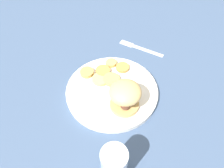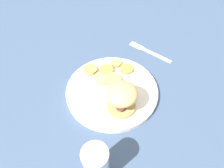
{
  "view_description": "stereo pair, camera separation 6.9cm",
  "coord_description": "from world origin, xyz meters",
  "px_view_note": "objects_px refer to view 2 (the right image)",
  "views": [
    {
      "loc": [
        -0.34,
        -0.27,
        0.57
      ],
      "look_at": [
        0.0,
        0.0,
        0.04
      ],
      "focal_mm": 35.0,
      "sensor_mm": 36.0,
      "label": 1
    },
    {
      "loc": [
        -0.3,
        -0.32,
        0.57
      ],
      "look_at": [
        0.0,
        0.0,
        0.04
      ],
      "focal_mm": 35.0,
      "sensor_mm": 36.0,
      "label": 2
    }
  ],
  "objects_px": {
    "sandwich": "(122,96)",
    "fork": "(149,52)",
    "dinner_plate": "(112,91)",
    "drinking_glass": "(96,165)"
  },
  "relations": [
    {
      "from": "sandwich",
      "to": "fork",
      "type": "relative_size",
      "value": 0.57
    },
    {
      "from": "dinner_plate",
      "to": "sandwich",
      "type": "relative_size",
      "value": 2.87
    },
    {
      "from": "sandwich",
      "to": "drinking_glass",
      "type": "xyz_separation_m",
      "value": [
        -0.18,
        -0.1,
        -0.01
      ]
    },
    {
      "from": "sandwich",
      "to": "drinking_glass",
      "type": "distance_m",
      "value": 0.2
    },
    {
      "from": "drinking_glass",
      "to": "dinner_plate",
      "type": "bearing_deg",
      "value": 39.12
    },
    {
      "from": "dinner_plate",
      "to": "sandwich",
      "type": "height_order",
      "value": "sandwich"
    },
    {
      "from": "sandwich",
      "to": "fork",
      "type": "distance_m",
      "value": 0.3
    },
    {
      "from": "fork",
      "to": "dinner_plate",
      "type": "bearing_deg",
      "value": -169.04
    },
    {
      "from": "dinner_plate",
      "to": "fork",
      "type": "distance_m",
      "value": 0.25
    },
    {
      "from": "sandwich",
      "to": "fork",
      "type": "xyz_separation_m",
      "value": [
        0.27,
        0.12,
        -0.07
      ]
    }
  ]
}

